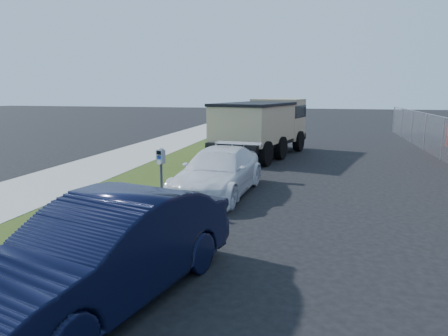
% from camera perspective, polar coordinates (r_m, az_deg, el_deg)
% --- Properties ---
extents(ground, '(120.00, 120.00, 0.00)m').
position_cam_1_polar(ground, '(9.07, 7.21, -7.78)').
color(ground, black).
rests_on(ground, ground).
extents(streetside, '(6.12, 50.00, 0.15)m').
position_cam_1_polar(streetside, '(12.69, -17.53, -2.46)').
color(streetside, gray).
rests_on(streetside, ground).
extents(parking_meter, '(0.23, 0.19, 1.45)m').
position_cam_1_polar(parking_meter, '(9.59, -9.00, 0.53)').
color(parking_meter, '#3F4247').
rests_on(parking_meter, ground).
extents(white_wagon, '(2.12, 4.57, 1.29)m').
position_cam_1_polar(white_wagon, '(11.34, -0.79, -0.51)').
color(white_wagon, white).
rests_on(white_wagon, ground).
extents(navy_sedan, '(2.56, 4.73, 1.48)m').
position_cam_1_polar(navy_sedan, '(5.82, -16.44, -11.31)').
color(navy_sedan, black).
rests_on(navy_sedan, ground).
extents(dump_truck, '(3.82, 6.77, 2.51)m').
position_cam_1_polar(dump_truck, '(18.38, 5.64, 6.26)').
color(dump_truck, black).
rests_on(dump_truck, ground).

